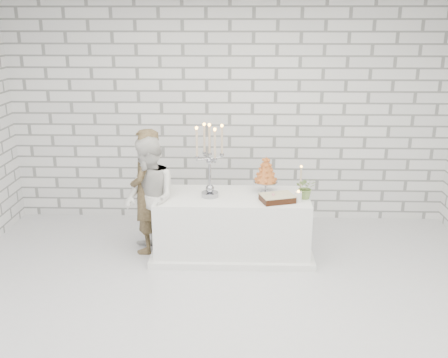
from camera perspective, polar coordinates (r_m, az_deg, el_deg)
ground at (r=5.26m, az=-0.03°, el=-14.26°), size 6.00×5.00×0.01m
wall_back at (r=7.08m, az=0.62°, el=7.18°), size 6.00×0.01×3.00m
wall_front at (r=2.35m, az=-2.03°, el=-15.20°), size 6.00×0.01×3.00m
cake_table at (r=6.23m, az=0.92°, el=-5.11°), size 1.80×0.80×0.75m
groom at (r=6.27m, az=-8.63°, el=-1.35°), size 0.40×0.58×1.52m
bride at (r=6.12m, az=-8.20°, el=-2.14°), size 0.84×0.89×1.46m
candelabra at (r=5.93m, az=-1.60°, el=2.02°), size 0.45×0.45×0.87m
croquembouche at (r=6.15m, az=4.64°, el=0.49°), size 0.35×0.35×0.45m
chocolate_cake at (r=5.92m, az=5.90°, el=-2.11°), size 0.42×0.36×0.08m
pillar_candle at (r=5.93m, az=8.20°, el=-1.98°), size 0.10×0.10×0.12m
extra_taper at (r=6.20m, az=8.47°, el=-0.13°), size 0.07×0.07×0.32m
flowers at (r=6.04m, az=9.03°, el=-0.94°), size 0.24×0.21×0.26m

